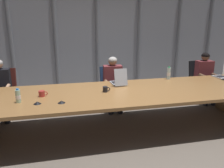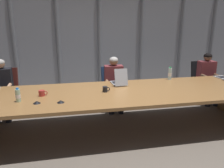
% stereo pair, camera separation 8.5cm
% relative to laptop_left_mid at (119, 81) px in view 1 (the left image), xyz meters
% --- Properties ---
extents(ground_plane, '(16.33, 16.33, 0.00)m').
position_rel_laptop_left_mid_xyz_m(ground_plane, '(0.02, -0.45, -0.78)').
color(ground_plane, '#6B6056').
extents(conference_table, '(5.19, 1.45, 0.72)m').
position_rel_laptop_left_mid_xyz_m(conference_table, '(0.02, -0.45, -0.18)').
color(conference_table, olive).
rests_on(conference_table, ground_plane).
extents(curtain_backdrop, '(8.17, 0.17, 2.69)m').
position_rel_laptop_left_mid_xyz_m(curtain_backdrop, '(0.02, 2.26, 0.56)').
color(curtain_backdrop, gray).
rests_on(curtain_backdrop, ground_plane).
extents(laptop_left_mid, '(0.27, 0.42, 0.32)m').
position_rel_laptop_left_mid_xyz_m(laptop_left_mid, '(0.00, 0.00, 0.00)').
color(laptop_left_mid, '#A8ADB7').
rests_on(laptop_left_mid, conference_table).
extents(laptop_center, '(0.28, 0.44, 0.32)m').
position_rel_laptop_left_mid_xyz_m(laptop_center, '(2.28, -0.02, -0.00)').
color(laptop_center, '#BCBCC1').
rests_on(laptop_center, conference_table).
extents(office_chair_left_end, '(0.60, 0.61, 0.95)m').
position_rel_laptop_left_mid_xyz_m(office_chair_left_end, '(-2.23, 0.75, -0.44)').
color(office_chair_left_end, '#511E19').
rests_on(office_chair_left_end, ground_plane).
extents(office_chair_left_mid, '(0.60, 0.60, 0.90)m').
position_rel_laptop_left_mid_xyz_m(office_chair_left_mid, '(0.04, 0.74, -0.45)').
color(office_chair_left_mid, navy).
rests_on(office_chair_left_mid, ground_plane).
extents(office_chair_center, '(0.60, 0.61, 0.95)m').
position_rel_laptop_left_mid_xyz_m(office_chair_center, '(2.27, 0.75, -0.44)').
color(office_chair_center, black).
rests_on(office_chair_center, ground_plane).
extents(person_left_end, '(0.41, 0.56, 1.17)m').
position_rel_laptop_left_mid_xyz_m(person_left_end, '(-2.23, 0.59, -0.13)').
color(person_left_end, black).
rests_on(person_left_end, ground_plane).
extents(person_left_mid, '(0.43, 0.56, 1.15)m').
position_rel_laptop_left_mid_xyz_m(person_left_mid, '(0.03, 0.59, -0.14)').
color(person_left_mid, brown).
rests_on(person_left_mid, ground_plane).
extents(person_center, '(0.41, 0.56, 1.17)m').
position_rel_laptop_left_mid_xyz_m(person_center, '(2.29, 0.59, -0.13)').
color(person_center, brown).
rests_on(person_center, ground_plane).
extents(water_bottle_primary, '(0.07, 0.07, 0.26)m').
position_rel_laptop_left_mid_xyz_m(water_bottle_primary, '(1.11, 0.16, 0.06)').
color(water_bottle_primary, silver).
rests_on(water_bottle_primary, conference_table).
extents(water_bottle_secondary, '(0.07, 0.07, 0.21)m').
position_rel_laptop_left_mid_xyz_m(water_bottle_secondary, '(-1.67, -0.64, 0.03)').
color(water_bottle_secondary, '#ADD1B2').
rests_on(water_bottle_secondary, conference_table).
extents(coffee_mug_near, '(0.14, 0.09, 0.09)m').
position_rel_laptop_left_mid_xyz_m(coffee_mug_near, '(-1.36, -0.43, -0.02)').
color(coffee_mug_near, '#B2332D').
rests_on(coffee_mug_near, conference_table).
extents(coffee_mug_far, '(0.13, 0.08, 0.09)m').
position_rel_laptop_left_mid_xyz_m(coffee_mug_far, '(-0.33, -0.42, -0.01)').
color(coffee_mug_far, black).
rests_on(coffee_mug_far, conference_table).
extents(conference_mic_left_side, '(0.11, 0.11, 0.03)m').
position_rel_laptop_left_mid_xyz_m(conference_mic_left_side, '(-1.06, -0.80, -0.04)').
color(conference_mic_left_side, black).
rests_on(conference_mic_left_side, conference_table).
extents(conference_mic_middle, '(0.11, 0.11, 0.03)m').
position_rel_laptop_left_mid_xyz_m(conference_mic_middle, '(-1.40, -0.77, -0.04)').
color(conference_mic_middle, black).
rests_on(conference_mic_middle, conference_table).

